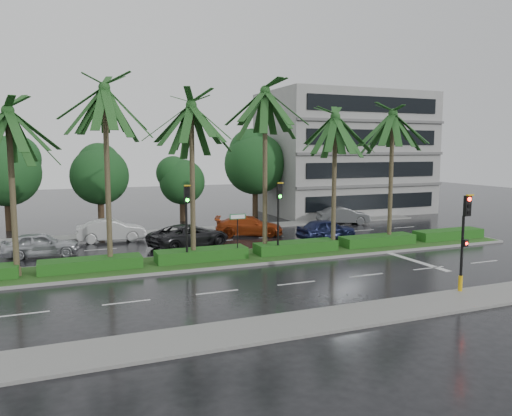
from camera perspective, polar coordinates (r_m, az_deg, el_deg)
name	(u,v)px	position (r m, az deg, el deg)	size (l,w,h in m)	color
ground	(257,262)	(28.76, 0.12, -6.15)	(120.00, 120.00, 0.00)	black
near_sidewalk	(358,315)	(20.04, 11.53, -11.91)	(40.00, 2.40, 0.12)	slate
far_sidewalk	(200,229)	(39.91, -6.45, -2.45)	(40.00, 2.00, 0.12)	slate
median	(251,257)	(29.65, -0.62, -5.60)	(36.00, 4.00, 0.15)	gray
hedge	(251,251)	(29.57, -0.62, -4.90)	(35.20, 1.40, 0.60)	#214B15
lane_markings	(307,259)	(29.65, 5.90, -5.78)	(34.00, 13.06, 0.01)	silver
palm_row	(230,116)	(28.60, -3.02, 10.41)	(26.30, 4.20, 10.45)	#3A2F21
signal_near	(464,239)	(23.80, 22.69, -3.26)	(0.34, 0.45, 4.36)	black
signal_median_left	(187,213)	(27.27, -7.92, -0.52)	(0.34, 0.42, 4.36)	black
signal_median_right	(279,208)	(29.11, 2.63, -0.01)	(0.34, 0.42, 4.36)	black
street_sign	(238,225)	(28.45, -2.11, -1.94)	(0.95, 0.09, 2.60)	black
bg_trees	(188,167)	(44.96, -7.81, 4.63)	(33.14, 5.77, 8.33)	#382A19
building	(344,153)	(51.91, 10.02, 6.20)	(16.00, 10.00, 12.00)	gray
car_silver	(41,244)	(32.60, -23.40, -3.84)	(4.36, 1.76, 1.49)	#B7B9BF
car_white	(112,230)	(36.32, -16.19, -2.47)	(4.67, 1.63, 1.54)	#B3B3B3
car_darkgrey	(189,236)	(33.08, -7.63, -3.15)	(5.49, 2.53, 1.53)	black
car_red	(249,226)	(37.16, -0.80, -2.05)	(5.02, 2.04, 1.46)	#9B3411
car_blue	(326,229)	(35.88, 8.04, -2.41)	(4.37, 1.76, 1.49)	#161D43
car_grey	(343,216)	(43.46, 9.96, -0.87)	(4.43, 1.55, 1.46)	#505154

